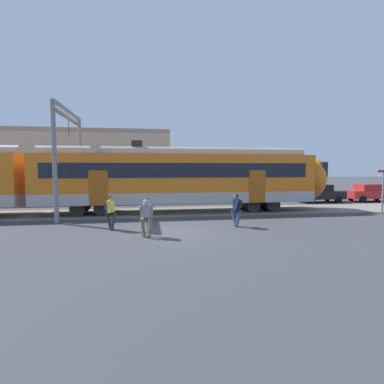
# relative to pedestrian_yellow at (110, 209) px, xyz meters

# --- Properties ---
(ground_plane) EXTENTS (160.00, 160.00, 0.00)m
(ground_plane) POSITION_rel_pedestrian_yellow_xyz_m (2.81, -0.71, -0.99)
(ground_plane) COLOR #38383D
(track_bed) EXTENTS (80.00, 4.40, 0.01)m
(track_bed) POSITION_rel_pedestrian_yellow_xyz_m (-7.15, 5.44, -0.98)
(track_bed) COLOR slate
(track_bed) RESTS_ON ground
(pedestrian_yellow) EXTENTS (0.61, 0.61, 1.67)m
(pedestrian_yellow) POSITION_rel_pedestrian_yellow_xyz_m (0.00, 0.00, 0.00)
(pedestrian_yellow) COLOR #28282D
(pedestrian_yellow) RESTS_ON ground
(pedestrian_grey) EXTENTS (0.65, 0.58, 1.67)m
(pedestrian_grey) POSITION_rel_pedestrian_yellow_xyz_m (1.69, -1.70, 0.00)
(pedestrian_grey) COLOR #6B6051
(pedestrian_grey) RESTS_ON ground
(pedestrian_navy) EXTENTS (0.54, 0.67, 1.67)m
(pedestrian_navy) POSITION_rel_pedestrian_yellow_xyz_m (6.15, -0.15, 0.00)
(pedestrian_navy) COLOR navy
(pedestrian_navy) RESTS_ON ground
(parked_car_black) EXTENTS (4.03, 1.82, 1.54)m
(parked_car_black) POSITION_rel_pedestrian_yellow_xyz_m (16.49, 9.18, -0.21)
(parked_car_black) COLOR black
(parked_car_black) RESTS_ON ground
(parked_car_red) EXTENTS (4.07, 1.89, 1.54)m
(parked_car_red) POSITION_rel_pedestrian_yellow_xyz_m (21.20, 9.02, -0.21)
(parked_car_red) COLOR #B22323
(parked_car_red) RESTS_ON ground
(catenary_gantry) EXTENTS (0.24, 6.64, 6.53)m
(catenary_gantry) POSITION_rel_pedestrian_yellow_xyz_m (-3.04, 5.44, 3.32)
(catenary_gantry) COLOR gray
(catenary_gantry) RESTS_ON ground
(crossing_signal) EXTENTS (0.96, 0.22, 3.00)m
(crossing_signal) POSITION_rel_pedestrian_yellow_xyz_m (16.68, 2.46, 1.02)
(crossing_signal) COLOR gray
(crossing_signal) RESTS_ON ground
(background_building) EXTENTS (19.72, 5.00, 9.20)m
(background_building) POSITION_rel_pedestrian_yellow_xyz_m (-5.97, 15.09, 2.22)
(background_building) COLOR #B2A899
(background_building) RESTS_ON ground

